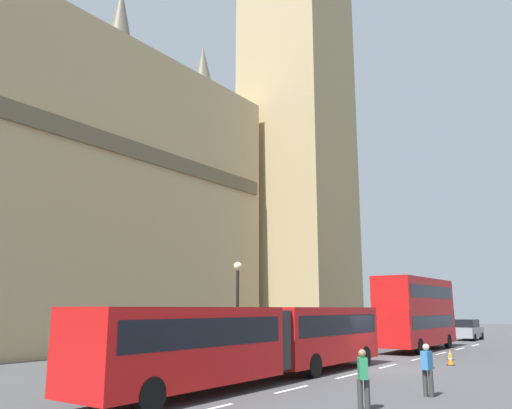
{
  "coord_description": "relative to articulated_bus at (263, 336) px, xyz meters",
  "views": [
    {
      "loc": [
        -24.5,
        -10.2,
        2.86
      ],
      "look_at": [
        -2.48,
        5.44,
        8.29
      ],
      "focal_mm": 36.22,
      "sensor_mm": 36.0,
      "label": 1
    }
  ],
  "objects": [
    {
      "name": "ground_plane",
      "position": [
        6.85,
        -1.99,
        -1.75
      ],
      "size": [
        160.0,
        160.0,
        0.0
      ],
      "primitive_type": "plane",
      "color": "#424244"
    },
    {
      "name": "lane_centre_marking",
      "position": [
        8.16,
        -1.99,
        -1.74
      ],
      "size": [
        39.0,
        0.16,
        0.01
      ],
      "color": "silver",
      "rests_on": "ground_plane"
    },
    {
      "name": "articulated_bus",
      "position": [
        0.0,
        0.0,
        0.0
      ],
      "size": [
        17.57,
        2.54,
        2.9
      ],
      "color": "red",
      "rests_on": "ground_plane"
    },
    {
      "name": "double_decker_bus",
      "position": [
        18.93,
        0.0,
        0.96
      ],
      "size": [
        10.14,
        2.54,
        4.9
      ],
      "color": "red",
      "rests_on": "ground_plane"
    },
    {
      "name": "sedan_lead",
      "position": [
        33.23,
        0.09,
        -0.83
      ],
      "size": [
        4.4,
        1.86,
        1.85
      ],
      "color": "gray",
      "rests_on": "ground_plane"
    },
    {
      "name": "traffic_cone_west",
      "position": [
        8.52,
        -3.96,
        -1.46
      ],
      "size": [
        0.36,
        0.36,
        0.58
      ],
      "color": "black",
      "rests_on": "ground_plane"
    },
    {
      "name": "traffic_cone_middle",
      "position": [
        10.43,
        -4.45,
        -1.46
      ],
      "size": [
        0.36,
        0.36,
        0.58
      ],
      "color": "black",
      "rests_on": "ground_plane"
    },
    {
      "name": "traffic_cone_east",
      "position": [
        13.23,
        -3.67,
        -1.46
      ],
      "size": [
        0.36,
        0.36,
        0.58
      ],
      "color": "black",
      "rests_on": "ground_plane"
    },
    {
      "name": "street_lamp",
      "position": [
        4.2,
        4.51,
        1.31
      ],
      "size": [
        0.44,
        0.44,
        5.27
      ],
      "color": "black",
      "rests_on": "ground_plane"
    },
    {
      "name": "pedestrian_near_cones",
      "position": [
        -3.22,
        -5.73,
        -0.83
      ],
      "size": [
        0.47,
        0.42,
        1.69
      ],
      "color": "#333333",
      "rests_on": "ground_plane"
    },
    {
      "name": "pedestrian_by_kerb",
      "position": [
        0.2,
        -6.5,
        -0.83
      ],
      "size": [
        0.43,
        0.36,
        1.69
      ],
      "color": "#333333",
      "rests_on": "ground_plane"
    }
  ]
}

